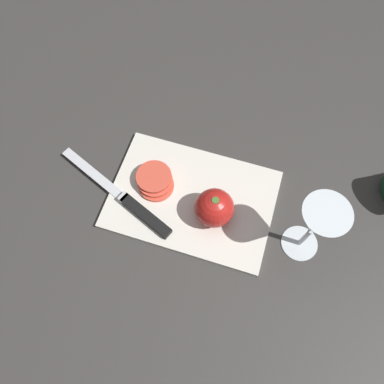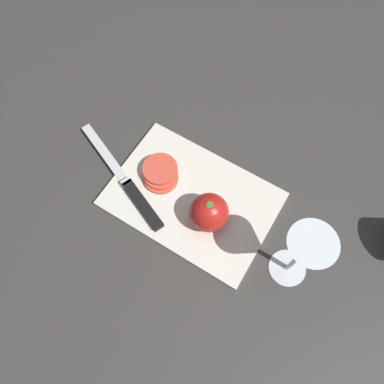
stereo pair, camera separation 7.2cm
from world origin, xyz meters
name	(u,v)px [view 1 (the left image)]	position (x,y,z in m)	size (l,w,h in m)	color
ground_plane	(190,181)	(0.00, 0.00, 0.00)	(3.00, 3.00, 0.00)	#383533
cutting_board	(192,199)	(-0.02, 0.04, 0.01)	(0.32, 0.22, 0.01)	silver
wine_glass	(318,224)	(-0.24, 0.06, 0.12)	(0.08, 0.08, 0.17)	silver
whole_tomato	(214,208)	(-0.07, 0.06, 0.05)	(0.07, 0.07, 0.08)	red
knife	(136,208)	(0.08, 0.09, 0.02)	(0.28, 0.13, 0.01)	silver
tomato_slice_stack_near	(155,181)	(0.06, 0.03, 0.02)	(0.08, 0.08, 0.02)	#DB4C38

